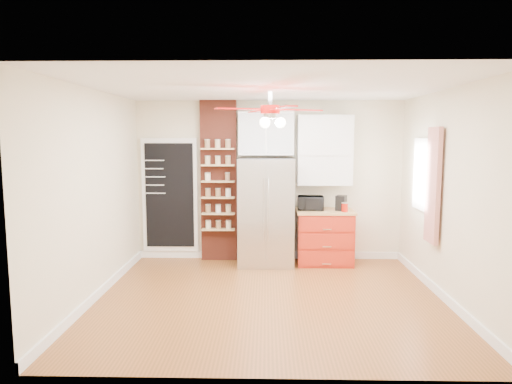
{
  "coord_description": "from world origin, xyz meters",
  "views": [
    {
      "loc": [
        -0.04,
        -5.74,
        2.09
      ],
      "look_at": [
        -0.2,
        0.9,
        1.29
      ],
      "focal_mm": 32.0,
      "sensor_mm": 36.0,
      "label": 1
    }
  ],
  "objects_px": {
    "toaster_oven": "(310,203)",
    "pantry_jar_oats": "(208,177)",
    "red_cabinet": "(324,237)",
    "coffee_maker": "(341,203)",
    "fridge": "(266,212)",
    "ceiling_fan": "(270,110)",
    "canister_left": "(345,208)"
  },
  "relations": [
    {
      "from": "ceiling_fan",
      "to": "pantry_jar_oats",
      "type": "bearing_deg",
      "value": 119.69
    },
    {
      "from": "coffee_maker",
      "to": "fridge",
      "type": "bearing_deg",
      "value": -155.39
    },
    {
      "from": "ceiling_fan",
      "to": "red_cabinet",
      "type": "bearing_deg",
      "value": 61.29
    },
    {
      "from": "fridge",
      "to": "coffee_maker",
      "type": "bearing_deg",
      "value": 0.88
    },
    {
      "from": "red_cabinet",
      "to": "coffee_maker",
      "type": "bearing_deg",
      "value": -6.93
    },
    {
      "from": "fridge",
      "to": "toaster_oven",
      "type": "distance_m",
      "value": 0.75
    },
    {
      "from": "coffee_maker",
      "to": "pantry_jar_oats",
      "type": "bearing_deg",
      "value": -160.02
    },
    {
      "from": "red_cabinet",
      "to": "canister_left",
      "type": "bearing_deg",
      "value": -29.46
    },
    {
      "from": "fridge",
      "to": "pantry_jar_oats",
      "type": "relative_size",
      "value": 14.59
    },
    {
      "from": "canister_left",
      "to": "pantry_jar_oats",
      "type": "distance_m",
      "value": 2.3
    },
    {
      "from": "toaster_oven",
      "to": "canister_left",
      "type": "height_order",
      "value": "toaster_oven"
    },
    {
      "from": "red_cabinet",
      "to": "toaster_oven",
      "type": "height_order",
      "value": "toaster_oven"
    },
    {
      "from": "ceiling_fan",
      "to": "coffee_maker",
      "type": "relative_size",
      "value": 5.67
    },
    {
      "from": "coffee_maker",
      "to": "canister_left",
      "type": "distance_m",
      "value": 0.15
    },
    {
      "from": "toaster_oven",
      "to": "pantry_jar_oats",
      "type": "relative_size",
      "value": 3.48
    },
    {
      "from": "ceiling_fan",
      "to": "canister_left",
      "type": "bearing_deg",
      "value": 51.28
    },
    {
      "from": "red_cabinet",
      "to": "coffee_maker",
      "type": "relative_size",
      "value": 3.81
    },
    {
      "from": "coffee_maker",
      "to": "ceiling_fan",
      "type": "bearing_deg",
      "value": -101.79
    },
    {
      "from": "toaster_oven",
      "to": "coffee_maker",
      "type": "relative_size",
      "value": 1.69
    },
    {
      "from": "fridge",
      "to": "toaster_oven",
      "type": "height_order",
      "value": "fridge"
    },
    {
      "from": "toaster_oven",
      "to": "red_cabinet",
      "type": "bearing_deg",
      "value": 1.55
    },
    {
      "from": "fridge",
      "to": "red_cabinet",
      "type": "xyz_separation_m",
      "value": [
        0.97,
        0.05,
        -0.42
      ]
    },
    {
      "from": "toaster_oven",
      "to": "pantry_jar_oats",
      "type": "bearing_deg",
      "value": 177.54
    },
    {
      "from": "toaster_oven",
      "to": "canister_left",
      "type": "bearing_deg",
      "value": -15.83
    },
    {
      "from": "ceiling_fan",
      "to": "coffee_maker",
      "type": "height_order",
      "value": "ceiling_fan"
    },
    {
      "from": "fridge",
      "to": "ceiling_fan",
      "type": "relative_size",
      "value": 1.25
    },
    {
      "from": "ceiling_fan",
      "to": "coffee_maker",
      "type": "xyz_separation_m",
      "value": [
        1.18,
        1.65,
        -1.4
      ]
    },
    {
      "from": "fridge",
      "to": "red_cabinet",
      "type": "distance_m",
      "value": 1.06
    },
    {
      "from": "coffee_maker",
      "to": "toaster_oven",
      "type": "bearing_deg",
      "value": -159.77
    },
    {
      "from": "red_cabinet",
      "to": "pantry_jar_oats",
      "type": "bearing_deg",
      "value": 176.67
    },
    {
      "from": "ceiling_fan",
      "to": "toaster_oven",
      "type": "bearing_deg",
      "value": 67.95
    },
    {
      "from": "red_cabinet",
      "to": "coffee_maker",
      "type": "xyz_separation_m",
      "value": [
        0.26,
        -0.03,
        0.57
      ]
    }
  ]
}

